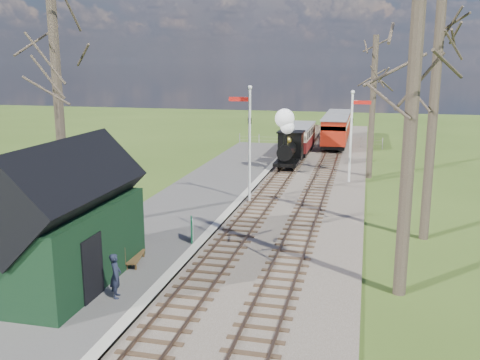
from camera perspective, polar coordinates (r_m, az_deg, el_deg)
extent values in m
ellipsoid|color=#385B23|center=(80.24, -9.32, -3.65)|extent=(57.60, 36.00, 16.20)
ellipsoid|color=#385B23|center=(80.26, 16.20, -6.45)|extent=(70.40, 44.00, 19.80)
ellipsoid|color=#385B23|center=(85.42, 3.96, -3.65)|extent=(64.00, 40.00, 18.00)
cube|color=brown|center=(34.00, 6.47, -0.02)|extent=(8.00, 60.00, 0.10)
cube|color=brown|center=(34.23, 3.49, 0.28)|extent=(0.07, 60.00, 0.12)
cube|color=brown|center=(34.08, 5.14, 0.19)|extent=(0.07, 60.00, 0.12)
cube|color=#38281C|center=(34.16, 4.31, 0.16)|extent=(1.60, 60.00, 0.09)
cube|color=brown|center=(33.90, 7.82, 0.06)|extent=(0.07, 60.00, 0.12)
cube|color=brown|center=(33.82, 9.50, -0.03)|extent=(0.07, 60.00, 0.12)
cube|color=#38281C|center=(33.86, 8.66, -0.06)|extent=(1.60, 60.00, 0.09)
cube|color=#474442|center=(27.43, -5.63, -2.96)|extent=(5.00, 44.00, 0.20)
cube|color=#B2AD9E|center=(26.78, -0.96, -3.27)|extent=(0.40, 44.00, 0.21)
cube|color=black|center=(18.68, -18.14, -6.53)|extent=(3.00, 6.00, 2.60)
cube|color=black|center=(18.18, -18.54, -1.01)|extent=(3.25, 6.30, 3.25)
cube|color=black|center=(17.24, -15.44, -9.03)|extent=(0.06, 1.20, 2.00)
cylinder|color=silver|center=(27.95, 1.02, 3.48)|extent=(0.14, 0.14, 6.00)
sphere|color=silver|center=(27.63, 1.05, 9.84)|extent=(0.24, 0.24, 0.24)
cube|color=#B7140F|center=(27.79, -0.08, 8.62)|extent=(1.10, 0.08, 0.22)
cube|color=black|center=(27.76, 1.04, 6.33)|extent=(0.18, 0.06, 0.30)
cylinder|color=silver|center=(33.30, 11.73, 4.26)|extent=(0.14, 0.14, 5.50)
sphere|color=silver|center=(33.02, 11.95, 9.15)|extent=(0.24, 0.24, 0.24)
cube|color=#B7140F|center=(33.05, 12.87, 8.07)|extent=(1.10, 0.08, 0.22)
cube|color=black|center=(33.16, 11.82, 6.22)|extent=(0.18, 0.06, 0.30)
cylinder|color=#382D23|center=(23.63, -18.77, 7.26)|extent=(0.41, 0.41, 11.00)
cylinder|color=#382D23|center=(17.07, 17.85, 7.22)|extent=(0.42, 0.42, 12.00)
cylinder|color=#382D23|center=(23.23, 19.84, 5.87)|extent=(0.40, 0.40, 10.00)
cylinder|color=#382D23|center=(35.08, 13.94, 7.44)|extent=(0.39, 0.39, 9.00)
cube|color=slate|center=(47.68, 7.37, 4.43)|extent=(12.60, 0.02, 0.01)
cube|color=slate|center=(47.73, 7.36, 4.07)|extent=(12.60, 0.02, 0.02)
cylinder|color=slate|center=(47.72, 7.36, 4.13)|extent=(0.08, 0.08, 1.00)
cube|color=black|center=(37.42, 5.17, 2.05)|extent=(1.57, 3.70, 0.23)
cylinder|color=black|center=(36.74, 5.07, 3.17)|extent=(1.02, 2.41, 1.02)
cube|color=black|center=(38.35, 5.44, 3.70)|extent=(1.67, 1.48, 1.85)
cylinder|color=black|center=(35.71, 4.88, 4.26)|extent=(0.26, 0.26, 0.74)
sphere|color=gold|center=(36.91, 5.15, 4.23)|extent=(0.48, 0.48, 0.48)
sphere|color=white|center=(35.58, 5.06, 5.65)|extent=(0.93, 0.93, 0.93)
sphere|color=white|center=(35.63, 4.78, 6.57)|extent=(1.30, 1.30, 1.30)
cylinder|color=black|center=(36.44, 4.14, 1.59)|extent=(0.09, 0.59, 0.59)
cylinder|color=black|center=(36.30, 5.69, 1.52)|extent=(0.09, 0.59, 0.59)
cube|color=black|center=(43.30, 6.32, 3.33)|extent=(1.76, 6.48, 0.28)
cube|color=#5C1515|center=(43.22, 6.34, 4.06)|extent=(1.85, 6.48, 0.83)
cube|color=beige|center=(43.10, 6.36, 5.16)|extent=(1.85, 6.48, 0.83)
cube|color=slate|center=(43.04, 6.38, 5.77)|extent=(1.94, 6.66, 0.11)
cube|color=black|center=(46.34, 10.04, 3.86)|extent=(1.92, 5.06, 0.30)
cube|color=maroon|center=(46.25, 10.06, 4.60)|extent=(2.02, 5.06, 0.91)
cube|color=beige|center=(46.14, 10.11, 5.72)|extent=(2.02, 5.06, 0.91)
cube|color=slate|center=(46.08, 10.13, 6.35)|extent=(2.12, 5.26, 0.12)
cube|color=black|center=(51.78, 10.42, 4.75)|extent=(1.92, 5.06, 0.30)
cube|color=maroon|center=(51.70, 10.44, 5.41)|extent=(2.02, 5.06, 0.91)
cube|color=beige|center=(51.60, 10.48, 6.41)|extent=(2.02, 5.06, 0.91)
cube|color=slate|center=(51.55, 10.51, 6.97)|extent=(2.12, 5.26, 0.12)
cube|color=#0D4026|center=(21.98, -5.18, -5.29)|extent=(0.29, 0.66, 0.99)
cube|color=silver|center=(21.98, -5.05, -5.28)|extent=(0.21, 0.56, 0.81)
cube|color=#4A341A|center=(20.04, -11.11, -8.02)|extent=(0.71, 1.56, 0.06)
cube|color=#4A341A|center=(19.98, -11.69, -7.22)|extent=(0.34, 1.48, 0.64)
cube|color=#4A341A|center=(19.48, -11.44, -9.09)|extent=(0.06, 0.06, 0.21)
cube|color=#4A341A|center=(20.70, -10.76, -7.74)|extent=(0.06, 0.06, 0.21)
imported|color=#1B2031|center=(17.25, -13.13, -9.90)|extent=(0.49, 0.60, 1.43)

